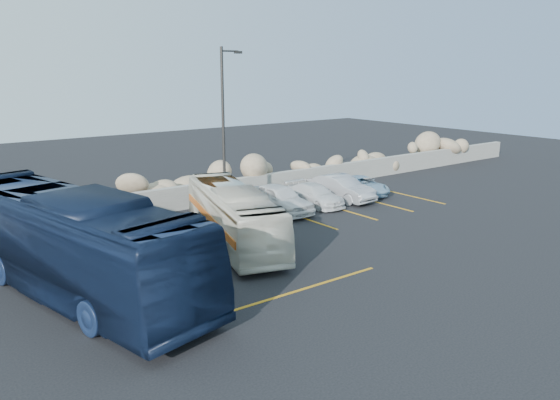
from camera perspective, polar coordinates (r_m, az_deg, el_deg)
ground at (r=18.07m, az=3.40°, el=-9.32°), size 90.00×90.00×0.00m
seawall at (r=27.67m, az=-12.88°, el=-0.18°), size 60.00×0.40×1.20m
riprap_pile at (r=28.59m, az=-13.95°, el=1.64°), size 54.00×2.80×2.60m
parking_lines at (r=24.91m, az=3.25°, el=-2.79°), size 18.16×9.36×0.01m
lamppost at (r=26.01m, az=-5.84°, el=7.50°), size 1.14×0.18×8.00m
vintage_bus at (r=22.35m, az=-4.90°, el=-1.59°), size 4.33×8.77×2.38m
tour_coach at (r=18.57m, az=-21.08°, el=-4.12°), size 5.28×12.34×3.35m
car_a at (r=27.17m, az=-0.04°, el=0.15°), size 1.68×4.15×1.41m
car_b at (r=29.93m, az=6.38°, el=1.27°), size 1.68×4.18×1.35m
car_c at (r=28.71m, az=3.67°, el=0.53°), size 1.65×3.83×1.10m
car_d at (r=31.54m, az=8.55°, el=1.52°), size 2.02×3.78×1.01m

